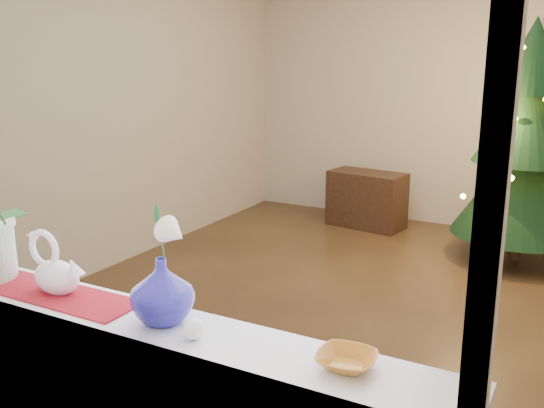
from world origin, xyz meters
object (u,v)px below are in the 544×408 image
(xmas_tree, at_px, (525,143))
(side_table, at_px, (367,199))
(blue_vase, at_px, (162,286))
(swan, at_px, (56,264))
(amber_dish, at_px, (346,362))
(paperweight, at_px, (193,329))

(xmas_tree, height_order, side_table, xmas_tree)
(blue_vase, distance_m, side_table, 4.54)
(swan, height_order, amber_dish, swan)
(blue_vase, xyz_separation_m, side_table, (-0.90, 4.39, -0.76))
(xmas_tree, bearing_deg, blue_vase, -98.47)
(swan, height_order, paperweight, swan)
(swan, xyz_separation_m, xmas_tree, (1.08, 4.02, -0.01))
(blue_vase, height_order, paperweight, blue_vase)
(blue_vase, bearing_deg, paperweight, -19.34)
(blue_vase, bearing_deg, swan, 179.16)
(swan, distance_m, xmas_tree, 4.16)
(xmas_tree, relative_size, side_table, 2.68)
(paperweight, relative_size, xmas_tree, 0.03)
(swan, bearing_deg, blue_vase, -1.95)
(swan, bearing_deg, paperweight, -6.69)
(paperweight, xyz_separation_m, xmas_tree, (0.44, 4.08, 0.07))
(blue_vase, height_order, xmas_tree, xmas_tree)
(blue_vase, bearing_deg, amber_dish, 0.75)
(xmas_tree, bearing_deg, paperweight, -96.19)
(xmas_tree, bearing_deg, side_table, 166.32)
(swan, height_order, side_table, swan)
(paperweight, bearing_deg, amber_dish, 7.78)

